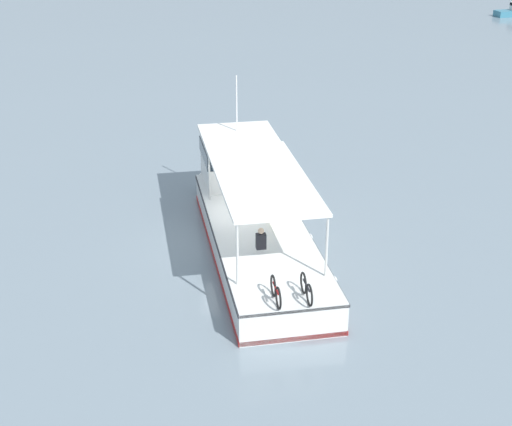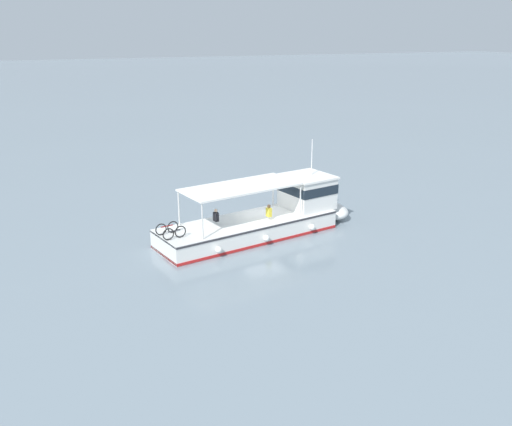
{
  "view_description": "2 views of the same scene",
  "coord_description": "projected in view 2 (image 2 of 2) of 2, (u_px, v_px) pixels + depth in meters",
  "views": [
    {
      "loc": [
        24.5,
        1.45,
        12.24
      ],
      "look_at": [
        0.73,
        0.81,
        1.4
      ],
      "focal_mm": 52.04,
      "sensor_mm": 36.0,
      "label": 1
    },
    {
      "loc": [
        12.55,
        30.08,
        11.79
      ],
      "look_at": [
        0.73,
        0.81,
        1.4
      ],
      "focal_mm": 39.91,
      "sensor_mm": 36.0,
      "label": 2
    }
  ],
  "objects": [
    {
      "name": "ground_plane",
      "position": [
        262.0,
        230.0,
        34.64
      ],
      "size": [
        400.0,
        400.0,
        0.0
      ],
      "primitive_type": "plane",
      "color": "gray"
    },
    {
      "name": "ferry_main",
      "position": [
        270.0,
        216.0,
        33.89
      ],
      "size": [
        13.07,
        5.7,
        5.32
      ],
      "color": "white",
      "rests_on": "ground"
    }
  ]
}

